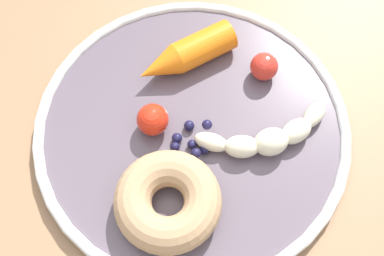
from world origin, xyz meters
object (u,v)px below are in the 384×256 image
at_px(banana, 268,137).
at_px(carrot_orange, 186,55).
at_px(donut, 168,201).
at_px(tomato_near, 151,121).
at_px(dining_table, 190,195).
at_px(plate, 192,129).
at_px(tomato_mid, 264,67).
at_px(blueberry_pile, 191,139).

bearing_deg(banana, carrot_orange, 178.75).
distance_m(donut, tomato_near, 0.09).
xyz_separation_m(dining_table, plate, (-0.03, 0.03, 0.10)).
bearing_deg(carrot_orange, tomato_mid, 38.28).
bearing_deg(dining_table, banana, 64.56).
bearing_deg(banana, donut, -97.31).
xyz_separation_m(carrot_orange, donut, (0.12, -0.13, 0.00)).
bearing_deg(tomato_mid, carrot_orange, -141.72).
xyz_separation_m(donut, tomato_mid, (-0.05, 0.19, -0.00)).
bearing_deg(blueberry_pile, banana, 47.80).
height_order(dining_table, carrot_orange, carrot_orange).
relative_size(dining_table, blueberry_pile, 20.49).
distance_m(dining_table, donut, 0.13).
bearing_deg(plate, carrot_orange, 142.49).
xyz_separation_m(plate, tomato_mid, (0.00, 0.11, 0.02)).
relative_size(dining_table, plate, 3.05).
height_order(blueberry_pile, tomato_mid, tomato_mid).
bearing_deg(plate, dining_table, -45.55).
distance_m(carrot_orange, donut, 0.18).
xyz_separation_m(plate, donut, (0.05, -0.08, 0.02)).
distance_m(banana, carrot_orange, 0.14).
bearing_deg(dining_table, blueberry_pile, 134.57).
bearing_deg(blueberry_pile, tomato_near, -154.45).
relative_size(banana, carrot_orange, 1.17).
height_order(dining_table, donut, donut).
bearing_deg(donut, plate, 122.85).
height_order(banana, tomato_near, tomato_near).
distance_m(carrot_orange, tomato_near, 0.09).
xyz_separation_m(plate, carrot_orange, (-0.07, 0.05, 0.02)).
bearing_deg(donut, dining_table, 113.59).
height_order(tomato_near, tomato_mid, tomato_near).
bearing_deg(carrot_orange, dining_table, -40.19).
relative_size(plate, carrot_orange, 2.84).
height_order(plate, carrot_orange, carrot_orange).
xyz_separation_m(banana, tomato_near, (-0.10, -0.08, 0.01)).
distance_m(dining_table, banana, 0.14).
height_order(plate, banana, banana).
bearing_deg(tomato_mid, tomato_near, -103.20).
bearing_deg(blueberry_pile, donut, -59.68).
distance_m(dining_table, carrot_orange, 0.17).
distance_m(dining_table, plate, 0.11).
relative_size(carrot_orange, blueberry_pile, 2.37).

